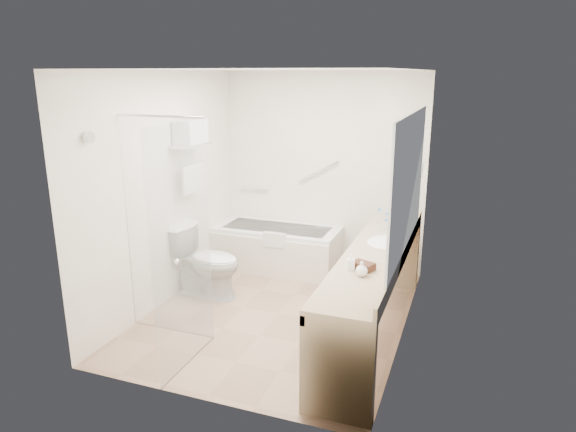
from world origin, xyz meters
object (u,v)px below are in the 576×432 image
(amenity_basket, at_px, (363,266))
(vanity_counter, at_px, (374,275))
(bathtub, at_px, (277,248))
(water_bottle_left, at_px, (386,228))
(toilet, at_px, (206,261))

(amenity_basket, bearing_deg, vanity_counter, 87.13)
(bathtub, xyz_separation_m, vanity_counter, (1.52, -1.39, 0.36))
(amenity_basket, height_order, water_bottle_left, water_bottle_left)
(vanity_counter, relative_size, toilet, 3.28)
(bathtub, xyz_separation_m, amenity_basket, (1.50, -1.80, 0.61))
(bathtub, bearing_deg, amenity_basket, -50.17)
(vanity_counter, height_order, water_bottle_left, water_bottle_left)
(toilet, height_order, amenity_basket, amenity_basket)
(toilet, relative_size, water_bottle_left, 4.67)
(bathtub, height_order, water_bottle_left, water_bottle_left)
(bathtub, relative_size, amenity_basket, 8.63)
(toilet, relative_size, amenity_basket, 4.44)
(bathtub, relative_size, toilet, 1.94)
(toilet, bearing_deg, vanity_counter, -95.17)
(amenity_basket, bearing_deg, water_bottle_left, 89.13)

